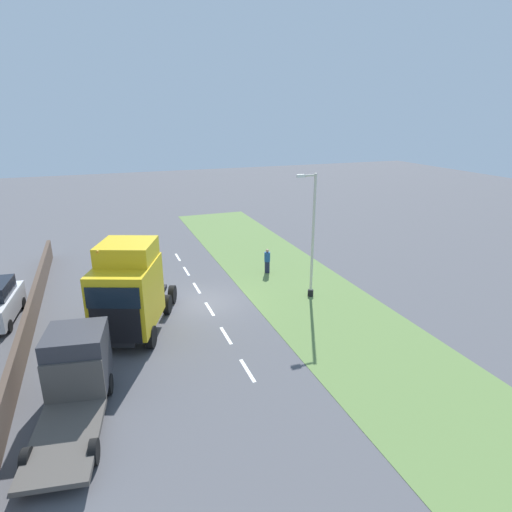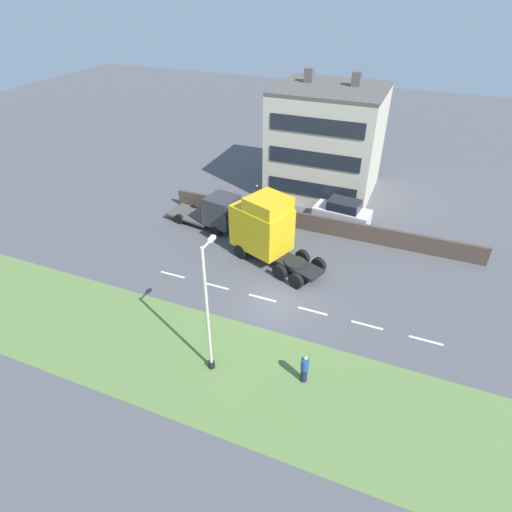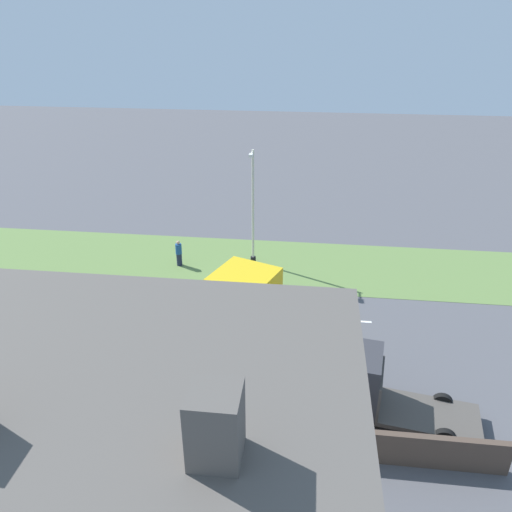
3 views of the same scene
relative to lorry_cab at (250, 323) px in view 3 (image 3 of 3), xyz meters
The scene contains 9 objects.
ground_plane 5.44m from the lorry_cab, 150.23° to the right, with size 120.00×120.00×0.00m, color #515156.
grass_verge 10.80m from the lorry_cab, 166.64° to the right, with size 7.00×44.00×0.01m.
lane_markings 5.79m from the lorry_cab, 143.64° to the right, with size 0.16×17.80×0.00m.
boundary_wall 5.58m from the lorry_cab, 27.20° to the right, with size 0.25×24.00×1.37m.
lorry_cab is the anchor object (origin of this frame).
flatbed_truck 5.36m from the lorry_cab, 63.84° to the left, with size 3.03×6.21×2.81m.
parked_car 7.73m from the lorry_cab, 31.39° to the right, with size 2.28×4.49×2.13m.
lamp_post 10.39m from the lorry_cab, behind, with size 1.29×0.33×7.28m.
pedestrian 11.10m from the lorry_cab, 148.65° to the right, with size 0.39×0.39×1.69m.
Camera 3 is at (22.16, 4.78, 14.41)m, focal length 35.00 mm.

